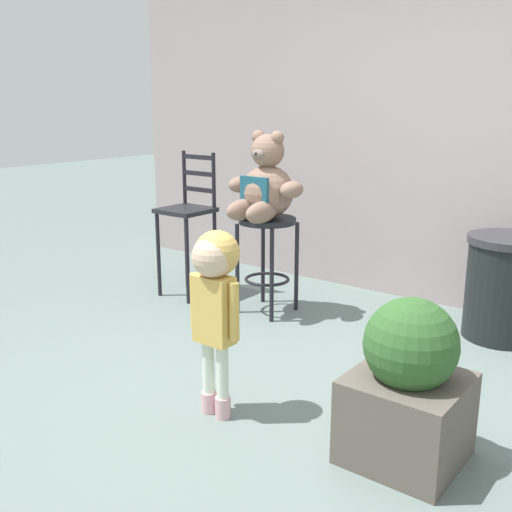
{
  "coord_description": "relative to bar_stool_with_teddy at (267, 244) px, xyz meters",
  "views": [
    {
      "loc": [
        1.81,
        -2.3,
        1.57
      ],
      "look_at": [
        -0.43,
        0.62,
        0.62
      ],
      "focal_mm": 42.28,
      "sensor_mm": 36.0,
      "label": 1
    }
  ],
  "objects": [
    {
      "name": "bar_chair_empty",
      "position": [
        -0.77,
        -0.04,
        0.12
      ],
      "size": [
        0.39,
        0.39,
        1.17
      ],
      "color": "black",
      "rests_on": "ground_plane"
    },
    {
      "name": "bar_stool_with_teddy",
      "position": [
        0.0,
        0.0,
        0.0
      ],
      "size": [
        0.43,
        0.43,
        0.73
      ],
      "color": "black",
      "rests_on": "ground_plane"
    },
    {
      "name": "teddy_bear",
      "position": [
        -0.0,
        -0.03,
        0.43
      ],
      "size": [
        0.6,
        0.54,
        0.64
      ],
      "color": "#896858",
      "rests_on": "bar_stool_with_teddy"
    },
    {
      "name": "trash_bin",
      "position": [
        1.58,
        0.55,
        -0.18
      ],
      "size": [
        0.54,
        0.54,
        0.71
      ],
      "color": "black",
      "rests_on": "ground_plane"
    },
    {
      "name": "building_wall",
      "position": [
        0.8,
        1.12,
        1.0
      ],
      "size": [
        6.07,
        0.3,
        3.05
      ],
      "primitive_type": "cube",
      "color": "#A39293",
      "rests_on": "ground_plane"
    },
    {
      "name": "planter_with_shrub",
      "position": [
        1.67,
        -1.2,
        -0.18
      ],
      "size": [
        0.49,
        0.49,
        0.76
      ],
      "color": "#5A5148",
      "rests_on": "ground_plane"
    },
    {
      "name": "child_walking",
      "position": [
        0.74,
        -1.42,
        0.17
      ],
      "size": [
        0.31,
        0.24,
        0.97
      ],
      "rotation": [
        0.0,
        0.0,
        1.85
      ],
      "color": "#D6A0AB",
      "rests_on": "ground_plane"
    },
    {
      "name": "ground_plane",
      "position": [
        0.8,
        -1.23,
        -0.53
      ],
      "size": [
        24.0,
        24.0,
        0.0
      ],
      "primitive_type": "plane",
      "color": "slate"
    }
  ]
}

